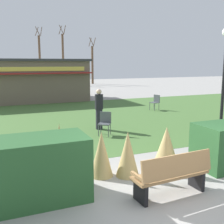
{
  "coord_description": "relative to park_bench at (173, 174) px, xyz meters",
  "views": [
    {
      "loc": [
        -3.19,
        -4.11,
        2.76
      ],
      "look_at": [
        0.03,
        3.55,
        1.28
      ],
      "focal_mm": 44.69,
      "sensor_mm": 36.0,
      "label": 1
    }
  ],
  "objects": [
    {
      "name": "hedge_left",
      "position": [
        -2.82,
        0.92,
        0.17
      ],
      "size": [
        2.45,
        1.1,
        1.3
      ],
      "primitive_type": "cube",
      "color": "#28562B",
      "rests_on": "ground_plane"
    },
    {
      "name": "cafe_chair_east",
      "position": [
        0.54,
        5.23,
        0.05
      ],
      "size": [
        0.61,
        0.61,
        0.89
      ],
      "color": "#4C5156",
      "rests_on": "ground_plane"
    },
    {
      "name": "ornamental_grass_behind_center",
      "position": [
        0.64,
        1.21,
        0.1
      ],
      "size": [
        0.76,
        0.76,
        1.17
      ],
      "primitive_type": "cone",
      "color": "tan",
      "rests_on": "ground_plane"
    },
    {
      "name": "ornamental_grass_behind_right",
      "position": [
        -0.98,
        1.57,
        0.08
      ],
      "size": [
        0.56,
        0.56,
        1.12
      ],
      "primitive_type": "cone",
      "color": "tan",
      "rests_on": "ground_plane"
    },
    {
      "name": "park_bench",
      "position": [
        0.0,
        0.0,
        0.0
      ],
      "size": [
        1.73,
        0.63,
        0.95
      ],
      "color": "#9E7547",
      "rests_on": "ground_plane"
    },
    {
      "name": "food_kiosk",
      "position": [
        -1.21,
        16.7,
        1.03
      ],
      "size": [
        8.73,
        4.99,
        3.01
      ],
      "color": "#6B5B4C",
      "rests_on": "ground_plane"
    },
    {
      "name": "ornamental_grass_behind_far",
      "position": [
        -1.95,
        1.8,
        0.2
      ],
      "size": [
        0.53,
        0.53,
        1.36
      ],
      "primitive_type": "cone",
      "color": "tan",
      "rests_on": "ground_plane"
    },
    {
      "name": "parked_car_center_slot",
      "position": [
        -0.4,
        25.82,
        0.16
      ],
      "size": [
        4.26,
        2.17,
        1.2
      ],
      "color": "black",
      "rests_on": "ground_plane"
    },
    {
      "name": "tree_right_bg",
      "position": [
        8.61,
        30.4,
        2.11
      ],
      "size": [
        0.91,
        0.96,
        5.91
      ],
      "color": "brown",
      "rests_on": "ground_plane"
    },
    {
      "name": "ornamental_grass_behind_left",
      "position": [
        -0.39,
        1.33,
        0.08
      ],
      "size": [
        0.57,
        0.57,
        1.12
      ],
      "primitive_type": "cone",
      "color": "tan",
      "rests_on": "ground_plane"
    },
    {
      "name": "cafe_chair_west",
      "position": [
        5.36,
        9.42,
        0.05
      ],
      "size": [
        0.55,
        0.55,
        0.89
      ],
      "color": "#4C5156",
      "rests_on": "ground_plane"
    },
    {
      "name": "ground_plane",
      "position": [
        -0.07,
        -0.42,
        -0.48
      ],
      "size": [
        80.0,
        80.0,
        0.0
      ],
      "primitive_type": "plane",
      "color": "#999691"
    },
    {
      "name": "tree_center_bg",
      "position": [
        2.21,
        32.36,
        2.74
      ],
      "size": [
        0.91,
        0.96,
        7.18
      ],
      "color": "brown",
      "rests_on": "ground_plane"
    },
    {
      "name": "tree_left_bg",
      "position": [
        5.1,
        31.86,
        2.87
      ],
      "size": [
        0.91,
        0.96,
        7.43
      ],
      "color": "brown",
      "rests_on": "ground_plane"
    },
    {
      "name": "lawn_patch",
      "position": [
        -0.07,
        8.69,
        -0.48
      ],
      "size": [
        36.0,
        12.0,
        0.01
      ],
      "primitive_type": "cube",
      "color": "#446B33",
      "rests_on": "ground_plane"
    },
    {
      "name": "person_strolling",
      "position": [
        0.65,
        6.19,
        0.38
      ],
      "size": [
        0.34,
        0.34,
        1.69
      ],
      "rotation": [
        0.0,
        0.0,
        2.47
      ],
      "color": "#23232D",
      "rests_on": "ground_plane"
    }
  ]
}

